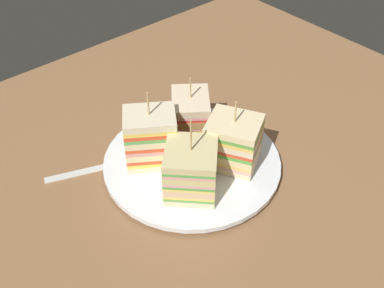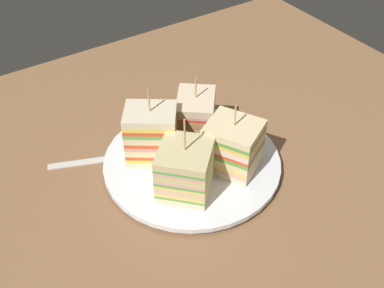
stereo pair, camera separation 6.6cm
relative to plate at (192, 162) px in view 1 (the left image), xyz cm
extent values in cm
cube|color=brown|center=(0.00, 0.00, -1.76)|extent=(99.55, 80.02, 1.80)
cylinder|color=white|center=(0.00, 0.00, -0.54)|extent=(15.95, 15.95, 0.64)
cylinder|color=white|center=(0.00, 0.00, 0.17)|extent=(25.73, 25.73, 0.79)
cube|color=beige|center=(3.88, 4.26, 1.07)|extent=(9.75, 9.75, 1.01)
cube|color=#9E7242|center=(1.40, 1.82, 1.07)|extent=(4.80, 4.87, 1.01)
cube|color=#63A54A|center=(3.88, 4.26, 1.79)|extent=(9.75, 9.75, 0.42)
cube|color=#F2CE57|center=(3.88, 4.26, 2.21)|extent=(9.75, 9.75, 0.42)
cube|color=#E2BB8D|center=(3.88, 4.26, 2.93)|extent=(9.75, 9.75, 1.01)
cube|color=#B2844C|center=(1.40, 1.82, 2.93)|extent=(4.80, 4.87, 1.01)
cube|color=#F0CD63|center=(3.88, 4.26, 3.65)|extent=(9.75, 9.75, 0.42)
cube|color=#57A540|center=(3.88, 4.26, 4.07)|extent=(9.75, 9.75, 0.42)
cube|color=pink|center=(3.88, 4.26, 4.49)|extent=(9.75, 9.75, 0.42)
cube|color=#D3C57C|center=(3.88, 4.26, 5.21)|extent=(9.75, 9.75, 1.01)
cube|color=#B2844C|center=(1.40, 1.82, 5.21)|extent=(4.80, 4.87, 1.01)
cube|color=pink|center=(3.88, 4.26, 5.92)|extent=(9.75, 9.75, 0.42)
cube|color=#52AF4B|center=(3.88, 4.26, 6.35)|extent=(9.75, 9.75, 0.42)
cube|color=#D3C287|center=(3.88, 4.26, 7.06)|extent=(9.75, 9.75, 1.01)
cylinder|color=tan|center=(3.88, 4.26, 10.00)|extent=(0.24, 0.24, 4.85)
cube|color=beige|center=(-4.10, 4.05, 1.06)|extent=(8.98, 9.28, 0.98)
cube|color=#B2844C|center=(-2.40, 1.01, 1.06)|extent=(5.55, 3.27, 0.98)
cube|color=#E1A898|center=(-4.10, 4.05, 1.83)|extent=(8.98, 9.28, 0.56)
cube|color=#EEC062|center=(-4.10, 4.05, 2.39)|extent=(8.98, 9.28, 0.56)
cube|color=beige|center=(-4.10, 4.05, 3.16)|extent=(8.98, 9.28, 0.98)
cube|color=#9E7242|center=(-2.40, 1.01, 3.16)|extent=(5.55, 3.27, 0.98)
cube|color=#54AA40|center=(-4.10, 4.05, 3.94)|extent=(8.98, 9.28, 0.56)
cube|color=#DA4A2B|center=(-4.10, 4.05, 4.50)|extent=(8.98, 9.28, 0.56)
cube|color=beige|center=(-4.10, 4.05, 5.27)|extent=(8.98, 9.28, 0.98)
cube|color=#9E7242|center=(-2.40, 1.01, 5.27)|extent=(5.55, 3.27, 0.98)
cube|color=#F2C756|center=(-4.10, 4.05, 6.04)|extent=(8.98, 9.28, 0.56)
cube|color=#5A9F3F|center=(-4.10, 4.05, 6.60)|extent=(8.98, 9.28, 0.56)
cube|color=beige|center=(-4.10, 4.05, 7.38)|extent=(8.98, 9.28, 0.98)
cylinder|color=tan|center=(-4.10, 4.05, 9.53)|extent=(0.24, 0.24, 3.33)
cube|color=#DDBD86|center=(-3.60, -4.50, 1.11)|extent=(8.70, 8.96, 1.10)
cube|color=#9E7242|center=(-1.43, -1.77, 1.11)|extent=(4.37, 3.55, 1.10)
cube|color=pink|center=(-3.60, -4.50, 1.88)|extent=(8.70, 8.96, 0.42)
cube|color=#4A9236|center=(-3.60, -4.50, 2.30)|extent=(8.70, 8.96, 0.42)
cube|color=beige|center=(-3.60, -4.50, 3.06)|extent=(8.70, 8.96, 1.10)
cube|color=#9E7242|center=(-1.43, -1.77, 3.06)|extent=(4.37, 3.55, 1.10)
cube|color=#E9BE54|center=(-3.60, -4.50, 3.82)|extent=(8.70, 8.96, 0.42)
cube|color=pink|center=(-3.60, -4.50, 4.24)|extent=(8.70, 8.96, 0.42)
cube|color=beige|center=(-3.60, -4.50, 5.00)|extent=(8.70, 8.96, 1.10)
cube|color=#B2844C|center=(-1.43, -1.77, 5.00)|extent=(4.37, 3.55, 1.10)
cube|color=red|center=(-3.60, -4.50, 5.76)|extent=(8.70, 8.96, 0.42)
cube|color=pink|center=(-3.60, -4.50, 6.18)|extent=(8.70, 8.96, 0.42)
cube|color=beige|center=(-3.60, -4.50, 6.94)|extent=(8.70, 8.96, 1.10)
cylinder|color=tan|center=(-3.60, -4.50, 9.17)|extent=(0.24, 0.24, 3.35)
cube|color=beige|center=(4.37, -3.76, 1.07)|extent=(8.98, 8.58, 1.02)
cube|color=#B2844C|center=(1.51, -1.77, 1.07)|extent=(3.32, 4.61, 1.02)
cube|color=#F9D04B|center=(4.37, -3.76, 1.88)|extent=(8.98, 8.58, 0.60)
cube|color=#DA4927|center=(4.37, -3.76, 2.48)|extent=(8.98, 8.58, 0.60)
cube|color=beige|center=(4.37, -3.76, 3.29)|extent=(8.98, 8.58, 1.02)
cube|color=#9E7242|center=(1.51, -1.77, 3.29)|extent=(3.32, 4.61, 1.02)
cube|color=#D6918A|center=(4.37, -3.76, 4.10)|extent=(8.98, 8.58, 0.60)
cube|color=#DD4B25|center=(4.37, -3.76, 4.70)|extent=(8.98, 8.58, 0.60)
cube|color=beige|center=(4.37, -3.76, 5.51)|extent=(8.98, 8.58, 1.02)
cube|color=#B2844C|center=(1.51, -1.77, 5.51)|extent=(3.32, 4.61, 1.02)
cube|color=#5CA950|center=(4.37, -3.76, 6.32)|extent=(8.98, 8.58, 0.60)
cube|color=#E44827|center=(4.37, -3.76, 6.91)|extent=(8.98, 8.58, 0.60)
cube|color=#F6D252|center=(4.37, -3.76, 7.51)|extent=(8.98, 8.58, 0.60)
cube|color=beige|center=(4.37, -3.76, 8.32)|extent=(8.98, 8.58, 1.02)
cylinder|color=tan|center=(4.37, -3.76, 10.62)|extent=(0.24, 0.24, 3.58)
cube|color=silver|center=(12.81, -9.52, -0.74)|extent=(10.52, 5.10, 0.25)
ellipsoid|color=silver|center=(6.40, -6.99, -0.36)|extent=(4.38, 3.80, 1.00)
camera|label=1|loc=(32.45, 37.43, 46.88)|focal=43.68mm
camera|label=2|loc=(27.21, 41.40, 46.88)|focal=43.68mm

